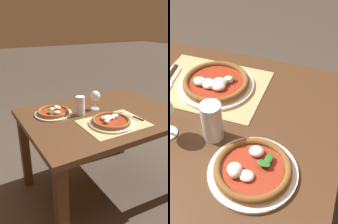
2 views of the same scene
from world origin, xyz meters
The scene contains 9 objects.
ground_plane centered at (0.00, 0.00, 0.00)m, with size 24.00×24.00×0.00m, color #473D33.
dining_table centered at (0.00, 0.00, 0.63)m, with size 1.20×0.90×0.74m.
paper_placemat centered at (-0.03, -0.18, 0.74)m, with size 0.45×0.34×0.00m, color tan.
pizza_near centered at (-0.06, -0.18, 0.76)m, with size 0.31×0.31×0.05m.
pizza_far centered at (-0.34, 0.17, 0.76)m, with size 0.28×0.28×0.05m.
wine_glass centered at (0.00, 0.11, 0.85)m, with size 0.08×0.08×0.16m.
pint_glass centered at (-0.16, 0.07, 0.81)m, with size 0.07×0.07×0.15m.
fork centered at (0.13, -0.15, 0.75)m, with size 0.04×0.20×0.00m.
knife centered at (0.16, -0.16, 0.75)m, with size 0.05×0.22×0.01m.
Camera 1 is at (-0.90, -1.29, 1.40)m, focal length 35.00 mm.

